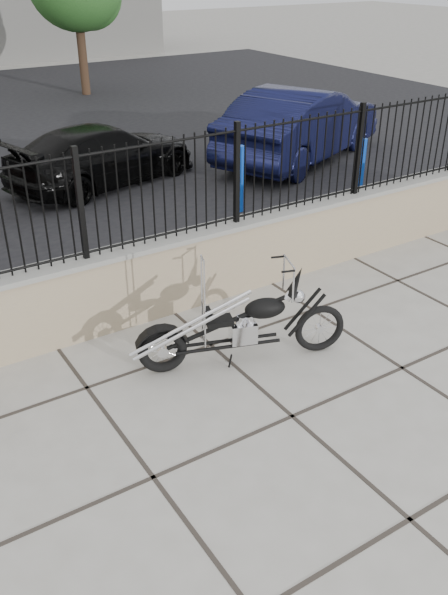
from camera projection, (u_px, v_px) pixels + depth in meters
name	position (u px, v px, depth m)	size (l,w,h in m)	color
ground_plane	(292.00, 416.00, 6.07)	(90.00, 90.00, 0.00)	#99968E
retaining_wall	(168.00, 275.00, 7.69)	(14.00, 0.36, 0.96)	gray
iron_fence	(164.00, 190.00, 7.17)	(14.00, 0.08, 1.20)	black
chopper_motorcycle	(239.00, 309.00, 6.59)	(2.19, 0.39, 1.31)	black
car_black	(103.00, 155.00, 12.01)	(1.58, 3.89, 1.13)	black
car_blue	(301.00, 124.00, 13.33)	(1.62, 4.64, 1.53)	black
bollard_b	(240.00, 179.00, 10.67)	(0.14, 0.14, 1.15)	blue
bollard_c	(361.00, 166.00, 11.55)	(0.12, 0.12, 1.01)	#0C39B4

